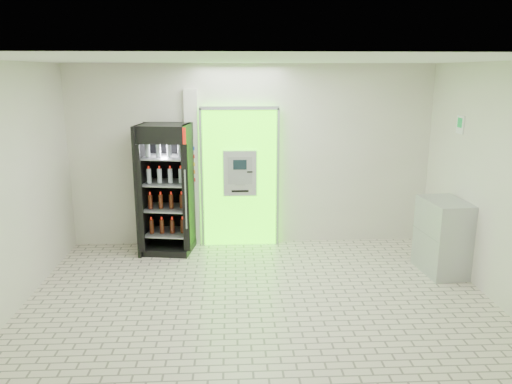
{
  "coord_description": "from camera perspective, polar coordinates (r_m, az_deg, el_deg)",
  "views": [
    {
      "loc": [
        -0.33,
        -5.69,
        2.89
      ],
      "look_at": [
        0.01,
        1.2,
        1.2
      ],
      "focal_mm": 35.0,
      "sensor_mm": 36.0,
      "label": 1
    }
  ],
  "objects": [
    {
      "name": "ground",
      "position": [
        6.39,
        0.47,
        -13.12
      ],
      "size": [
        6.0,
        6.0,
        0.0
      ],
      "primitive_type": "plane",
      "color": "beige",
      "rests_on": "ground"
    },
    {
      "name": "steel_cabinet",
      "position": [
        7.74,
        20.6,
        -4.81
      ],
      "size": [
        0.61,
        0.86,
        1.08
      ],
      "rotation": [
        0.0,
        0.0,
        0.09
      ],
      "color": "#AAADB2",
      "rests_on": "ground"
    },
    {
      "name": "room_shell",
      "position": [
        5.8,
        0.5,
        3.35
      ],
      "size": [
        6.0,
        6.0,
        6.0
      ],
      "color": "silver",
      "rests_on": "ground"
    },
    {
      "name": "beverage_cooler",
      "position": [
        8.14,
        -10.18,
        0.08
      ],
      "size": [
        0.88,
        0.83,
        2.08
      ],
      "rotation": [
        0.0,
        0.0,
        -0.16
      ],
      "color": "black",
      "rests_on": "ground"
    },
    {
      "name": "exit_sign",
      "position": [
        7.87,
        22.32,
        7.14
      ],
      "size": [
        0.02,
        0.22,
        0.26
      ],
      "color": "white",
      "rests_on": "room_shell"
    },
    {
      "name": "atm_assembly",
      "position": [
        8.29,
        -1.86,
        1.78
      ],
      "size": [
        1.3,
        0.24,
        2.33
      ],
      "color": "#3AF304",
      "rests_on": "ground"
    },
    {
      "name": "pillar",
      "position": [
        8.32,
        -7.26,
        2.63
      ],
      "size": [
        0.22,
        0.11,
        2.6
      ],
      "color": "silver",
      "rests_on": "ground"
    }
  ]
}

